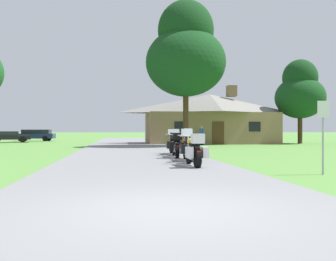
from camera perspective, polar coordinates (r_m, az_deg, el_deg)
name	(u,v)px	position (r m, az deg, el deg)	size (l,w,h in m)	color
ground_plane	(130,149)	(25.70, -5.89, -2.86)	(500.00, 500.00, 0.00)	#56893D
asphalt_driveway	(131,150)	(23.71, -5.75, -3.03)	(6.40, 80.00, 0.06)	slate
motorcycle_yellow_nearest_to_camera	(194,150)	(12.62, 4.08, -3.06)	(0.72, 2.08, 1.30)	black
motorcycle_orange_second_in_row	(188,147)	(14.84, 3.17, -2.60)	(0.76, 2.08, 1.30)	black
motorcycle_orange_third_in_row	(177,145)	(16.80, 1.39, -2.30)	(0.86, 2.08, 1.30)	black
motorcycle_orange_farthest_in_row	(173,144)	(18.91, 0.80, -2.05)	(0.74, 2.08, 1.30)	black
stone_lodge	(210,118)	(36.87, 6.48, 1.91)	(13.13, 6.55, 5.78)	#896B4C
bystander_blue_shirt_near_lodge	(202,134)	(32.54, 5.23, -0.59)	(0.38, 0.48, 1.69)	black
metal_signpost_roadside	(323,128)	(11.58, 22.83, 0.34)	(0.36, 0.06, 2.14)	#9EA0A5
tree_right_of_lodge	(300,92)	(38.72, 19.71, 5.65)	(4.84, 4.84, 8.28)	#422D19
tree_by_lodge_front	(186,53)	(29.78, 2.76, 11.86)	(6.31, 6.31, 11.55)	#422D19
parked_navy_suv_far_left	(35,135)	(47.67, -19.78, -0.61)	(4.68, 2.07, 1.40)	navy
parked_black_sedan_far_left	(10,136)	(43.10, -23.25, -0.86)	(4.50, 2.70, 1.20)	black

